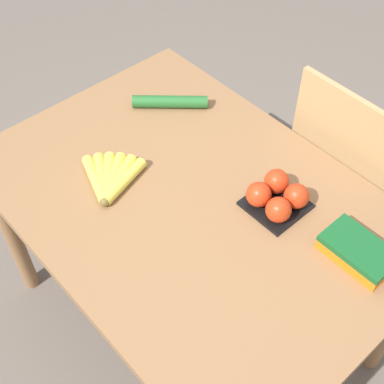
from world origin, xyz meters
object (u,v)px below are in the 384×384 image
at_px(carrot_bag, 358,250).
at_px(tomato_pack, 277,197).
at_px(cucumber_near, 170,102).
at_px(chair, 347,180).
at_px(banana_bunch, 110,179).

bearing_deg(carrot_bag, tomato_pack, -173.88).
bearing_deg(cucumber_near, tomato_pack, -6.22).
height_order(tomato_pack, carrot_bag, tomato_pack).
bearing_deg(tomato_pack, chair, 93.99).
bearing_deg(tomato_pack, carrot_bag, 6.12).
distance_m(banana_bunch, carrot_bag, 0.74).
xyz_separation_m(tomato_pack, cucumber_near, (-0.55, 0.06, -0.02)).
xyz_separation_m(chair, tomato_pack, (0.03, -0.47, 0.30)).
distance_m(chair, cucumber_near, 0.72).
bearing_deg(cucumber_near, banana_bunch, -67.18).
distance_m(tomato_pack, carrot_bag, 0.27).
bearing_deg(banana_bunch, tomato_pack, 37.94).
height_order(tomato_pack, cucumber_near, tomato_pack).
bearing_deg(cucumber_near, carrot_bag, -2.19).
xyz_separation_m(banana_bunch, carrot_bag, (0.66, 0.34, 0.01)).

